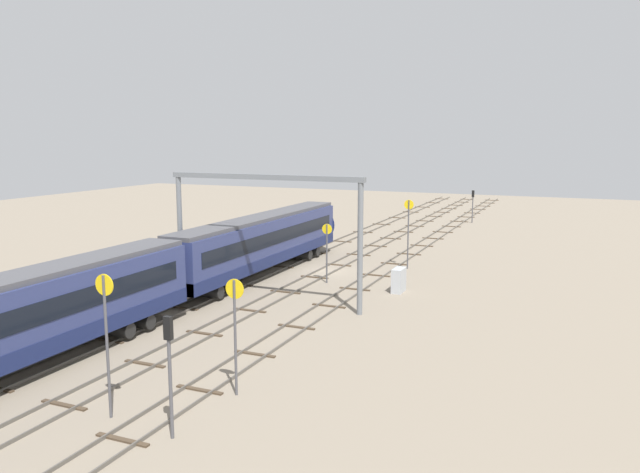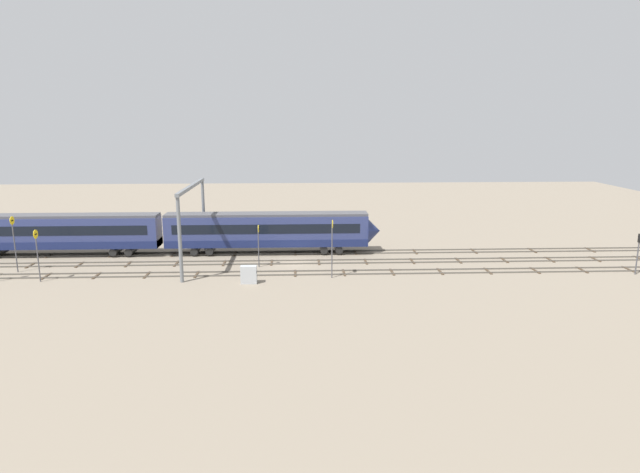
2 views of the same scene
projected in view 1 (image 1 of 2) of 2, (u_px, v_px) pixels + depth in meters
name	position (u px, v px, depth m)	size (l,w,h in m)	color
ground_plane	(327.00, 271.00, 53.30)	(154.72, 154.72, 0.00)	gray
track_near_foreground	(376.00, 275.00, 51.58)	(138.72, 2.40, 0.16)	#59544C
track_second_near	(327.00, 270.00, 53.29)	(138.72, 2.40, 0.16)	#59544C
track_with_train	(281.00, 266.00, 55.01)	(138.72, 2.40, 0.16)	#59544C
train	(19.00, 323.00, 29.59)	(75.20, 3.24, 4.80)	navy
overhead_gantry	(264.00, 212.00, 42.06)	(0.40, 14.39, 8.89)	slate
speed_sign_near_foreground	(327.00, 246.00, 48.59)	(0.14, 0.81, 4.69)	#4C4C51
speed_sign_mid_trackside	(408.00, 226.00, 53.78)	(0.14, 0.83, 6.02)	#4C4C51
speed_sign_far_trackside	(106.00, 328.00, 24.99)	(0.14, 0.88, 6.02)	#4C4C51
speed_sign_distant_end	(235.00, 321.00, 27.28)	(0.14, 0.89, 5.29)	#4C4C51
signal_light_trackside_approach	(473.00, 202.00, 82.71)	(0.31, 0.32, 4.34)	#4C4C51
signal_light_trackside_departure	(170.00, 360.00, 23.34)	(0.31, 0.32, 4.82)	#4C4C51
relay_cabinet	(399.00, 280.00, 46.06)	(1.60, 0.73, 1.79)	#B2B7BC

